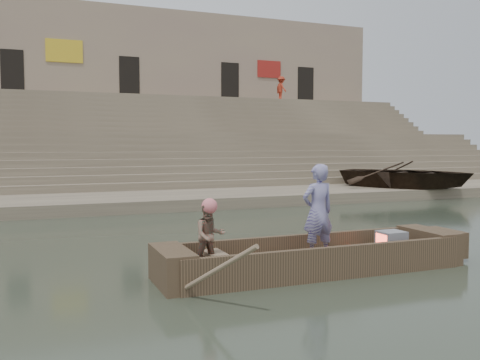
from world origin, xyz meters
TOP-DOWN VIEW (x-y plane):
  - ground at (0.00, 0.00)m, footprint 120.00×120.00m
  - lower_landing at (0.00, 8.00)m, footprint 32.00×4.00m
  - mid_landing at (0.00, 15.50)m, footprint 32.00×3.00m
  - upper_landing at (0.00, 22.50)m, footprint 32.00×3.00m
  - ghat_steps at (0.00, 17.19)m, footprint 32.00×11.00m
  - building_wall at (0.00, 26.50)m, footprint 32.00×5.07m
  - main_rowboat at (-3.48, -2.68)m, footprint 5.00×1.30m
  - rowboat_trim at (-3.27, -2.68)m, footprint 6.04×2.63m
  - standing_man at (-3.37, -2.63)m, footprint 0.64×0.44m
  - rowing_man at (-5.38, -2.62)m, footprint 0.54×0.43m
  - television at (-1.82, -2.68)m, footprint 0.46×0.42m
  - beached_rowboat at (6.66, 7.29)m, footprint 6.21×6.62m
  - pedestrian at (7.94, 21.85)m, footprint 0.70×1.11m
  - cloth_bundles at (4.42, 7.41)m, footprint 4.82×1.15m

SIDE VIEW (x-z plane):
  - ground at x=0.00m, z-range 0.00..0.00m
  - main_rowboat at x=-3.48m, z-range 0.00..0.22m
  - lower_landing at x=0.00m, z-range 0.00..0.40m
  - rowboat_trim at x=-3.27m, z-range -0.57..1.18m
  - television at x=-1.82m, z-range 0.22..0.62m
  - cloth_bundles at x=4.42m, z-range 0.40..0.66m
  - rowing_man at x=-5.38m, z-range 0.22..1.31m
  - beached_rowboat at x=6.66m, z-range 0.40..1.52m
  - standing_man at x=-3.37m, z-range 0.22..1.91m
  - mid_landing at x=0.00m, z-range 0.00..2.80m
  - ghat_steps at x=0.00m, z-range -0.80..4.40m
  - upper_landing at x=0.00m, z-range 0.00..5.20m
  - building_wall at x=0.00m, z-range 0.00..11.20m
  - pedestrian at x=7.94m, z-range 5.20..6.84m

